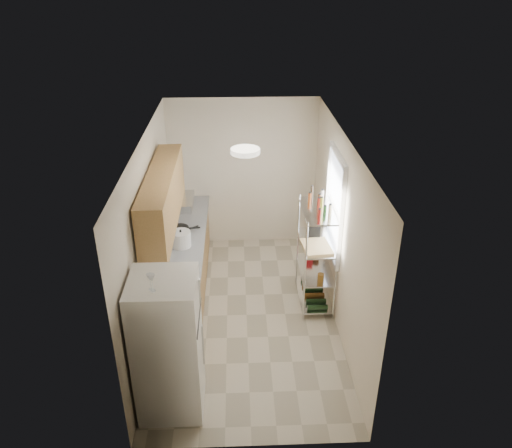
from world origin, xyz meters
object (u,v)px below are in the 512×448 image
(espresso_machine, at_px, (314,226))
(frying_pan_large, at_px, (179,229))
(rice_cooker, at_px, (181,239))
(refrigerator, at_px, (168,346))
(cutting_board, at_px, (317,247))

(espresso_machine, bearing_deg, frying_pan_large, 172.42)
(rice_cooker, height_order, frying_pan_large, rice_cooker)
(refrigerator, xyz_separation_m, rice_cooker, (-0.04, 2.05, 0.17))
(refrigerator, distance_m, espresso_machine, 2.81)
(rice_cooker, xyz_separation_m, cutting_board, (1.88, -0.32, 0.01))
(frying_pan_large, relative_size, cutting_board, 0.59)
(refrigerator, relative_size, espresso_machine, 5.78)
(rice_cooker, relative_size, frying_pan_large, 0.99)
(frying_pan_large, xyz_separation_m, cutting_board, (1.96, -0.80, 0.10))
(frying_pan_large, bearing_deg, refrigerator, -93.57)
(refrigerator, xyz_separation_m, frying_pan_large, (-0.11, 2.52, 0.08))
(rice_cooker, bearing_deg, espresso_machine, 1.28)
(frying_pan_large, distance_m, cutting_board, 2.12)
(frying_pan_large, bearing_deg, cutting_board, -28.41)
(refrigerator, relative_size, rice_cooker, 5.99)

